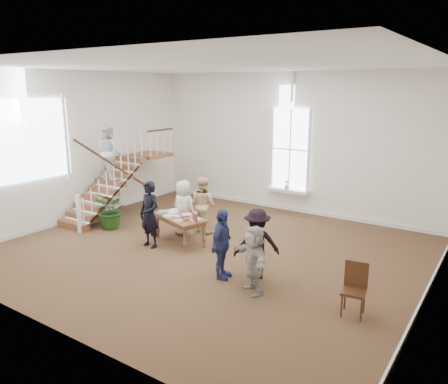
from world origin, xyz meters
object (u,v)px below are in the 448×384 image
Objects in this scene: woman_cluster_a at (222,244)px; side_chair at (355,286)px; police_officer at (150,215)px; woman_cluster_b at (257,244)px; elderly_woman at (184,208)px; woman_cluster_c at (254,259)px; library_table at (180,219)px; person_yellow at (203,204)px; floor_plant at (111,210)px.

woman_cluster_a is 1.58× the size of side_chair.
police_officer reaches higher than woman_cluster_b.
woman_cluster_c is (3.40, -2.00, -0.08)m from elderly_woman.
elderly_woman reaches higher than library_table.
person_yellow reaches higher than woman_cluster_c.
police_officer is 1.77× the size of side_chair.
library_table is 0.99× the size of police_officer.
person_yellow is at bearing 110.09° from library_table.
library_table is 0.82m from police_officer.
police_officer reaches higher than library_table.
elderly_woman is 0.58m from person_yellow.
person_yellow is at bearing 82.20° from police_officer.
library_table is at bearing 4.56° from floor_plant.
person_yellow is 1.64× the size of side_chair.
woman_cluster_a reaches higher than floor_plant.
woman_cluster_b reaches higher than woman_cluster_c.
woman_cluster_c reaches higher than library_table.
woman_cluster_a is 1.10× the size of woman_cluster_c.
side_chair is (2.84, 0.09, -0.23)m from woman_cluster_a.
elderly_woman is at bearing 90.50° from police_officer.
floor_plant is (-2.39, -0.19, -0.09)m from library_table.
library_table is 2.47m from woman_cluster_a.
elderly_woman reaches higher than woman_cluster_c.
woman_cluster_b is at bearing 2.69° from library_table.
side_chair is at bearing 164.65° from person_yellow.
woman_cluster_c is (0.30, -0.65, -0.07)m from woman_cluster_b.
woman_cluster_b is 1.40× the size of floor_plant.
person_yellow is at bearing 28.68° from floor_plant.
person_yellow is 1.44× the size of floor_plant.
police_officer is 1.12× the size of woman_cluster_a.
floor_plant is at bearing 22.38° from elderly_woman.
floor_plant is at bearing -157.46° from library_table.
police_officer reaches higher than floor_plant.
woman_cluster_b is (3.10, -1.35, -0.00)m from elderly_woman.
elderly_woman is 3.38m from woman_cluster_b.
side_chair is (4.99, -1.12, -0.10)m from library_table.
woman_cluster_b is at bearing 3.28° from police_officer.
library_table is 1.11× the size of woman_cluster_a.
police_officer is 2.66m from woman_cluster_a.
person_yellow is at bearing 177.40° from woman_cluster_c.
library_table is 3.37m from woman_cluster_c.
side_chair is at bearing 5.38° from library_table.
person_yellow reaches higher than woman_cluster_b.
elderly_woman is 3.08m from woman_cluster_a.
woman_cluster_a is (2.20, -2.30, -0.03)m from person_yellow.
side_chair reaches higher than library_table.
person_yellow is at bearing 32.18° from woman_cluster_a.
woman_cluster_c is 1.96m from side_chair.
police_officer reaches higher than person_yellow.
woman_cluster_c is 1.44× the size of side_chair.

